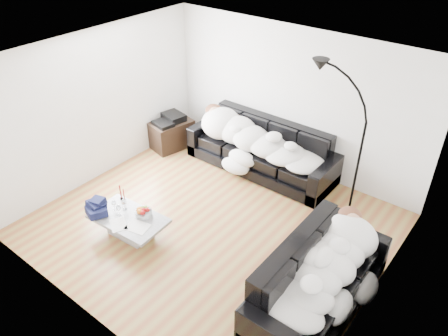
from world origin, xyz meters
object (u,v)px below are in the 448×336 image
Objects in this scene: wine_glass_b at (114,205)px; shoes at (326,261)px; sofa_back at (261,148)px; sofa_right at (320,279)px; coffee_table at (130,226)px; av_cabinet at (171,134)px; floor_lamp at (357,167)px; fruit_bowl at (144,212)px; sleeper_right at (322,267)px; candle_right at (124,195)px; candle_left at (120,192)px; wine_glass_c at (119,210)px; sleeper_back at (260,139)px; stereo at (170,119)px; wine_glass_a at (124,205)px.

wine_glass_b reaches higher than shoes.
sofa_back is 1.26× the size of sofa_right.
coffee_table is at bearing -153.88° from shoes.
sofa_right reaches higher than av_cabinet.
fruit_bowl is at bearing -124.36° from floor_lamp.
wine_glass_b is at bearing 100.16° from sleeper_right.
av_cabinet is at bearing 125.08° from fruit_bowl.
sofa_right is 9.74× the size of candle_right.
sofa_back reaches higher than av_cabinet.
sofa_right is 2.75× the size of av_cabinet.
fruit_bowl is 0.92× the size of candle_left.
candle_right is at bearing 125.56° from wine_glass_c.
fruit_bowl reaches higher than coffee_table.
sleeper_back reaches higher than shoes.
wine_glass_b is (-0.31, 0.00, 0.24)m from coffee_table.
floor_lamp is (1.97, -0.49, 0.45)m from sleeper_back.
sleeper_back is 5.36× the size of stereo.
wine_glass_c reaches higher than shoes.
sleeper_back reaches higher than candle_right.
stereo is at bearing 0.00° from av_cabinet.
sleeper_back is 12.65× the size of wine_glass_a.
floor_lamp is (3.86, -0.15, 0.49)m from stereo.
av_cabinet is (-1.51, 2.16, -0.13)m from fruit_bowl.
sofa_right reaches higher than stereo.
sleeper_right reaches higher than coffee_table.
sleeper_right is 3.21m from wine_glass_b.
sofa_back reaches higher than coffee_table.
sleeper_right is at bearing -63.07° from floor_lamp.
wine_glass_b is 0.32× the size of shoes.
candle_left is at bearing -53.74° from stereo.
sleeper_right is 10.69× the size of wine_glass_c.
sleeper_back is 2.93× the size of av_cabinet.
wine_glass_c is (-0.30, -0.21, 0.01)m from fruit_bowl.
fruit_bowl is at bearing 47.64° from coffee_table.
coffee_table is at bearing -100.99° from sofa_back.
shoes is at bearing -34.76° from sofa_back.
candle_left is (-3.26, -0.33, 0.02)m from sofa_right.
candle_right reaches higher than wine_glass_c.
sofa_right is 4.56m from av_cabinet.
sofa_right is 3.05m from wine_glass_c.
coffee_table is 2.70m from av_cabinet.
floor_lamp is at bearing 11.89° from sleeper_right.
shoes is at bearing -2.68° from stereo.
coffee_table is (-0.53, -2.73, -0.29)m from sofa_back.
floor_lamp reaches higher than candle_right.
sleeper_right is at bearing 8.39° from fruit_bowl.
floor_lamp is at bearing 41.09° from coffee_table.
wine_glass_c is 3.53m from floor_lamp.
wine_glass_b is at bearing -127.17° from floor_lamp.
sofa_right is 4.51× the size of shoes.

